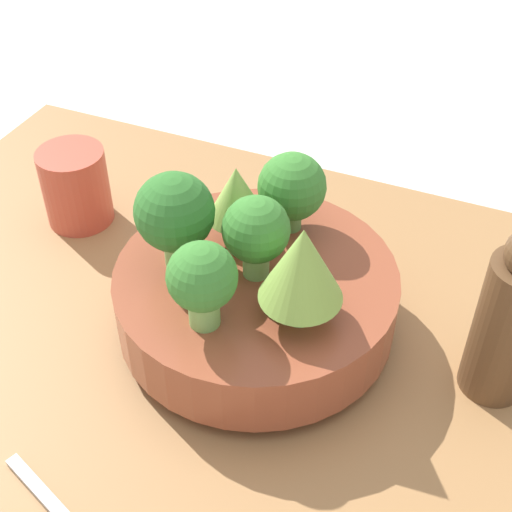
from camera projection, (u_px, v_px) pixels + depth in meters
ground_plane at (261, 390)px, 0.67m from camera, size 6.00×6.00×0.00m
table at (261, 376)px, 0.66m from camera, size 0.92×0.63×0.04m
bowl at (256, 297)px, 0.65m from camera, size 0.25×0.25×0.07m
broccoli_floret_front at (202, 280)px, 0.55m from camera, size 0.06×0.06×0.08m
broccoli_floret_left at (175, 214)px, 0.60m from camera, size 0.07×0.07×0.09m
broccoli_floret_center at (256, 232)px, 0.60m from camera, size 0.06×0.06×0.08m
romanesco_piece_near at (300, 269)px, 0.55m from camera, size 0.07×0.07×0.09m
romanesco_piece_far at (236, 195)px, 0.63m from camera, size 0.05×0.05×0.08m
broccoli_floret_back at (292, 188)px, 0.65m from camera, size 0.06×0.06×0.08m
cup at (76, 186)px, 0.77m from camera, size 0.07×0.07×0.09m
pepper_mill at (511, 319)px, 0.57m from camera, size 0.06×0.06×0.17m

